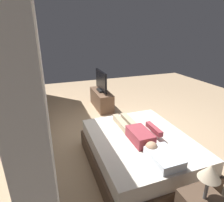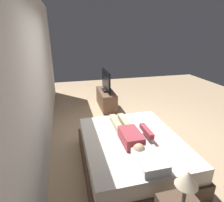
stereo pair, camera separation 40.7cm
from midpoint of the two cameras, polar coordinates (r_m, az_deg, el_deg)
ground_plane at (r=4.14m, az=2.57°, el=-10.72°), size 10.00×10.00×0.00m
back_wall at (r=3.73m, az=-23.74°, el=7.30°), size 6.40×0.10×2.80m
bed at (r=3.24m, az=4.62°, el=-15.04°), size 1.91×1.57×0.54m
pillow at (r=2.60m, az=10.91°, el=-16.52°), size 0.48×0.34×0.12m
person at (r=3.05m, az=3.72°, el=-9.49°), size 1.26×0.46×0.18m
remote at (r=3.37m, az=9.03°, el=-8.05°), size 0.15×0.04×0.02m
tv_stand at (r=5.52m, az=-5.29°, el=0.45°), size 1.10×0.40×0.50m
tv at (r=5.36m, az=-5.47°, el=5.82°), size 0.88×0.20×0.59m
lamp at (r=2.10m, az=22.36°, el=-19.44°), size 0.22×0.22×0.42m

